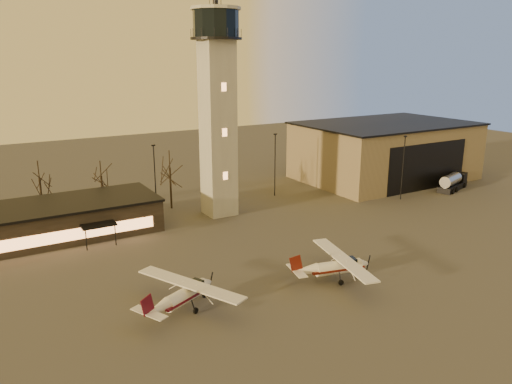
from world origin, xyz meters
TOP-DOWN VIEW (x-y plane):
  - ground at (0.00, 0.00)m, footprint 220.00×220.00m
  - control_tower at (0.00, 30.00)m, footprint 6.80×6.80m
  - hangar at (36.00, 33.98)m, footprint 30.60×20.60m
  - terminal at (-21.99, 31.98)m, footprint 25.40×12.20m
  - light_poles at (0.50, 31.00)m, footprint 58.50×12.25m
  - tree_row at (-13.70, 39.16)m, footprint 37.20×9.20m
  - cessna_front at (0.60, 4.17)m, footprint 9.27×11.62m
  - cessna_rear at (-14.99, 6.52)m, footprint 9.35×11.20m
  - fuel_truck at (39.97, 21.74)m, footprint 7.97×4.40m

SIDE VIEW (x-z plane):
  - ground at x=0.00m, z-range 0.00..0.00m
  - cessna_front at x=0.60m, z-range -0.51..2.70m
  - cessna_rear at x=-14.99m, z-range -0.51..2.71m
  - fuel_truck at x=39.97m, z-range -0.30..2.55m
  - terminal at x=-21.99m, z-range 0.01..4.31m
  - hangar at x=36.00m, z-range 0.00..10.30m
  - light_poles at x=0.50m, z-range 0.34..10.48m
  - tree_row at x=-13.70m, z-range 1.54..10.34m
  - control_tower at x=0.00m, z-range 0.03..32.63m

